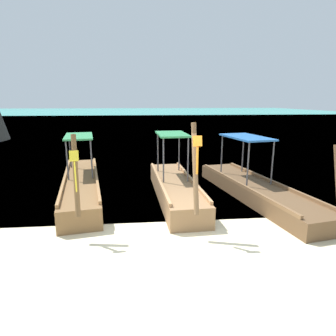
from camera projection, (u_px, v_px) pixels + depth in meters
ground at (180, 239)px, 6.92m from camera, size 120.00×120.00×0.00m
sea_water at (144, 115)px, 66.04m from camera, size 120.00×120.00×0.00m
longtail_boat_yellow_ribbon at (81, 185)px, 10.08m from camera, size 2.23×6.83×2.49m
longtail_boat_orange_ribbon at (175, 188)px, 9.69m from camera, size 1.45×5.68×2.76m
longtail_boat_red_ribbon at (256, 189)px, 9.73m from camera, size 2.41×6.67×2.30m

